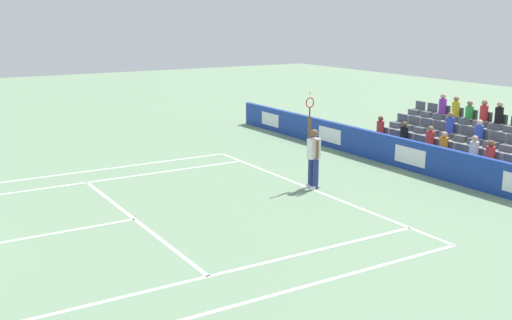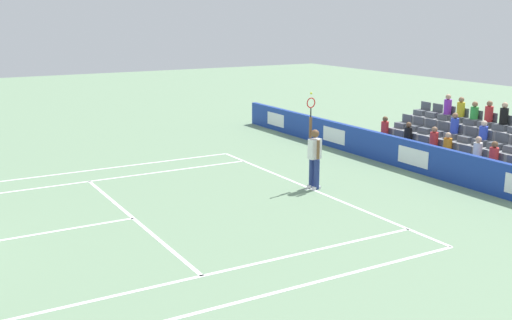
{
  "view_description": "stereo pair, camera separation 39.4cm",
  "coord_description": "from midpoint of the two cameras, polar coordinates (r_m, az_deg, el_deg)",
  "views": [
    {
      "loc": [
        -14.29,
        -1.3,
        5.05
      ],
      "look_at": [
        0.0,
        -10.02,
        1.1
      ],
      "focal_mm": 43.27,
      "sensor_mm": 36.0,
      "label": 1
    },
    {
      "loc": [
        -14.49,
        -1.64,
        5.05
      ],
      "look_at": [
        0.0,
        -10.02,
        1.1
      ],
      "focal_mm": 43.27,
      "sensor_mm": 36.0,
      "label": 2
    }
  ],
  "objects": [
    {
      "name": "tennis_player",
      "position": [
        18.3,
        6.03,
        0.39
      ],
      "size": [
        0.53,
        0.37,
        2.85
      ],
      "color": "navy",
      "rests_on": "ground"
    },
    {
      "name": "line_doubles_sideline_left",
      "position": [
        20.98,
        -16.82,
        -1.22
      ],
      "size": [
        0.1,
        11.89,
        0.01
      ],
      "primitive_type": "cube",
      "color": "white",
      "rests_on": "ground"
    },
    {
      "name": "sponsor_barrier",
      "position": [
        21.0,
        15.04,
        0.31
      ],
      "size": [
        21.41,
        0.22,
        1.01
      ],
      "color": "#193899",
      "rests_on": "ground"
    },
    {
      "name": "line_singles_sideline_right",
      "position": [
        12.28,
        -6.04,
        -11.04
      ],
      "size": [
        0.1,
        11.89,
        0.01
      ],
      "primitive_type": "cube",
      "color": "white",
      "rests_on": "ground"
    },
    {
      "name": "line_service",
      "position": [
        16.02,
        -10.6,
        -5.31
      ],
      "size": [
        8.23,
        0.1,
        0.01
      ],
      "primitive_type": "cube",
      "color": "white",
      "rests_on": "ground"
    },
    {
      "name": "line_baseline",
      "position": [
        18.46,
        5.66,
        -2.65
      ],
      "size": [
        10.97,
        0.1,
        0.01
      ],
      "primitive_type": "cube",
      "color": "white",
      "rests_on": "ground"
    },
    {
      "name": "line_singles_sideline_left",
      "position": [
        19.69,
        -15.89,
        -2.09
      ],
      "size": [
        0.1,
        11.89,
        0.01
      ],
      "primitive_type": "cube",
      "color": "white",
      "rests_on": "ground"
    },
    {
      "name": "line_doubles_sideline_right",
      "position": [
        11.16,
        -3.08,
        -13.6
      ],
      "size": [
        0.1,
        11.89,
        0.01
      ],
      "primitive_type": "cube",
      "color": "white",
      "rests_on": "ground"
    },
    {
      "name": "line_centre_mark",
      "position": [
        18.41,
        5.41,
        -2.69
      ],
      "size": [
        0.1,
        0.2,
        0.01
      ],
      "primitive_type": "cube",
      "color": "white",
      "rests_on": "ground"
    },
    {
      "name": "stadium_stand",
      "position": [
        22.65,
        19.19,
        1.11
      ],
      "size": [
        6.2,
        2.85,
        2.2
      ],
      "color": "gray",
      "rests_on": "ground"
    }
  ]
}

